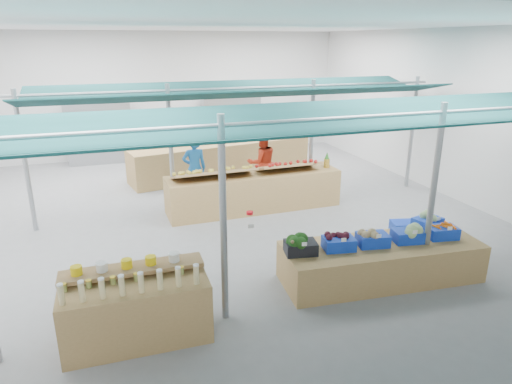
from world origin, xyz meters
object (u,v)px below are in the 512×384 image
crate_stack (404,237)px  vendor_left (195,169)px  bottle_shelf (136,307)px  veg_counter (381,262)px  vendor_right (262,163)px  fruit_counter (254,191)px

crate_stack → vendor_left: vendor_left is taller
vendor_left → bottle_shelf: bearing=69.5°
veg_counter → vendor_left: vendor_left is taller
vendor_left → vendor_right: same height
veg_counter → fruit_counter: bearing=108.3°
fruit_counter → crate_stack: fruit_counter is taller
vendor_left → vendor_right: size_ratio=1.00×
vendor_right → veg_counter: bearing=93.0°
veg_counter → vendor_left: bearing=117.9°
fruit_counter → vendor_left: 1.67m
crate_stack → vendor_right: 4.52m
vendor_left → vendor_right: (1.80, 0.00, 0.00)m
veg_counter → fruit_counter: (-0.92, 3.95, 0.12)m
bottle_shelf → veg_counter: size_ratio=0.58×
veg_counter → bottle_shelf: bearing=-170.7°
bottle_shelf → vendor_right: size_ratio=1.17×
crate_stack → vendor_left: 5.35m
bottle_shelf → veg_counter: bottle_shelf is taller
bottle_shelf → vendor_right: bearing=56.4°
veg_counter → vendor_left: 5.50m
bottle_shelf → fruit_counter: 5.28m
crate_stack → bottle_shelf: bearing=-168.1°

